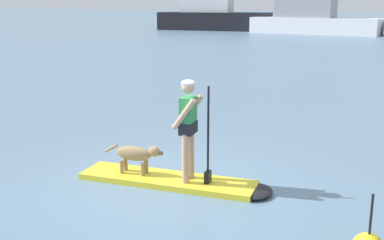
# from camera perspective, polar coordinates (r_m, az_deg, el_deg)

# --- Properties ---
(ground_plane) EXTENTS (400.00, 400.00, 0.00)m
(ground_plane) POSITION_cam_1_polar(r_m,az_deg,el_deg) (8.42, -2.93, -7.43)
(ground_plane) COLOR slate
(paddleboard) EXTENTS (3.43, 1.06, 0.10)m
(paddleboard) POSITION_cam_1_polar(r_m,az_deg,el_deg) (8.32, -1.47, -7.30)
(paddleboard) COLOR yellow
(paddleboard) RESTS_ON ground_plane
(person_paddler) EXTENTS (0.63, 0.51, 1.73)m
(person_paddler) POSITION_cam_1_polar(r_m,az_deg,el_deg) (7.95, -0.36, -0.39)
(person_paddler) COLOR tan
(person_paddler) RESTS_ON paddleboard
(dog) EXTENTS (1.14, 0.29, 0.53)m
(dog) POSITION_cam_1_polar(r_m,az_deg,el_deg) (8.50, -6.63, -4.06)
(dog) COLOR #997A51
(dog) RESTS_ON paddleboard
(moored_boat_port) EXTENTS (13.08, 4.56, 5.17)m
(moored_boat_port) POSITION_cam_1_polar(r_m,az_deg,el_deg) (56.51, 2.37, 12.31)
(moored_boat_port) COLOR black
(moored_boat_port) RESTS_ON ground_plane
(moored_boat_starboard) EXTENTS (13.09, 4.69, 9.27)m
(moored_boat_starboard) POSITION_cam_1_polar(r_m,az_deg,el_deg) (51.01, 13.95, 11.63)
(moored_boat_starboard) COLOR white
(moored_boat_starboard) RESTS_ON ground_plane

